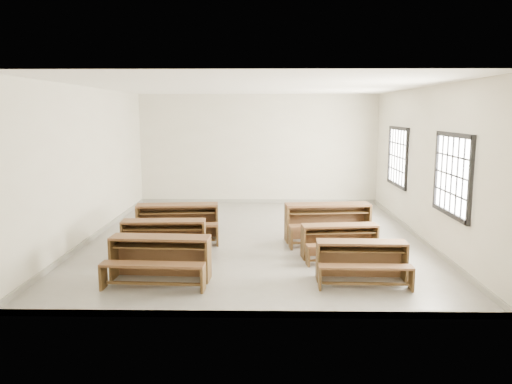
{
  "coord_description": "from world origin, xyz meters",
  "views": [
    {
      "loc": [
        0.18,
        -10.47,
        2.68
      ],
      "look_at": [
        0.0,
        0.0,
        1.0
      ],
      "focal_mm": 35.0,
      "sensor_mm": 36.0,
      "label": 1
    }
  ],
  "objects_px": {
    "desk_set_0": "(160,255)",
    "desk_set_1": "(164,236)",
    "desk_set_2": "(178,219)",
    "desk_set_5": "(328,220)",
    "desk_set_3": "(362,258)",
    "desk_set_4": "(340,239)"
  },
  "relations": [
    {
      "from": "desk_set_0",
      "to": "desk_set_1",
      "type": "height_order",
      "value": "desk_set_0"
    },
    {
      "from": "desk_set_3",
      "to": "desk_set_5",
      "type": "xyz_separation_m",
      "value": [
        -0.23,
        2.48,
        0.09
      ]
    },
    {
      "from": "desk_set_0",
      "to": "desk_set_2",
      "type": "relative_size",
      "value": 0.91
    },
    {
      "from": "desk_set_5",
      "to": "desk_set_1",
      "type": "bearing_deg",
      "value": -165.48
    },
    {
      "from": "desk_set_4",
      "to": "desk_set_5",
      "type": "xyz_separation_m",
      "value": [
        -0.07,
        1.22,
        0.1
      ]
    },
    {
      "from": "desk_set_1",
      "to": "desk_set_5",
      "type": "bearing_deg",
      "value": 17.4
    },
    {
      "from": "desk_set_0",
      "to": "desk_set_5",
      "type": "relative_size",
      "value": 0.88
    },
    {
      "from": "desk_set_1",
      "to": "desk_set_3",
      "type": "xyz_separation_m",
      "value": [
        3.43,
        -1.28,
        -0.03
      ]
    },
    {
      "from": "desk_set_5",
      "to": "desk_set_0",
      "type": "bearing_deg",
      "value": -146.06
    },
    {
      "from": "desk_set_0",
      "to": "desk_set_5",
      "type": "bearing_deg",
      "value": 43.0
    },
    {
      "from": "desk_set_2",
      "to": "desk_set_5",
      "type": "xyz_separation_m",
      "value": [
        3.16,
        -0.05,
        0.02
      ]
    },
    {
      "from": "desk_set_0",
      "to": "desk_set_5",
      "type": "distance_m",
      "value": 3.91
    },
    {
      "from": "desk_set_2",
      "to": "desk_set_4",
      "type": "relative_size",
      "value": 1.21
    },
    {
      "from": "desk_set_2",
      "to": "desk_set_5",
      "type": "relative_size",
      "value": 0.97
    },
    {
      "from": "desk_set_1",
      "to": "desk_set_3",
      "type": "relative_size",
      "value": 1.1
    },
    {
      "from": "desk_set_3",
      "to": "desk_set_4",
      "type": "bearing_deg",
      "value": 98.56
    },
    {
      "from": "desk_set_2",
      "to": "desk_set_4",
      "type": "bearing_deg",
      "value": -27.62
    },
    {
      "from": "desk_set_0",
      "to": "desk_set_1",
      "type": "distance_m",
      "value": 1.33
    },
    {
      "from": "desk_set_1",
      "to": "desk_set_4",
      "type": "distance_m",
      "value": 3.28
    },
    {
      "from": "desk_set_2",
      "to": "desk_set_5",
      "type": "bearing_deg",
      "value": -7.04
    },
    {
      "from": "desk_set_0",
      "to": "desk_set_4",
      "type": "xyz_separation_m",
      "value": [
        3.07,
        1.29,
        -0.05
      ]
    },
    {
      "from": "desk_set_1",
      "to": "desk_set_3",
      "type": "bearing_deg",
      "value": -23.54
    }
  ]
}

